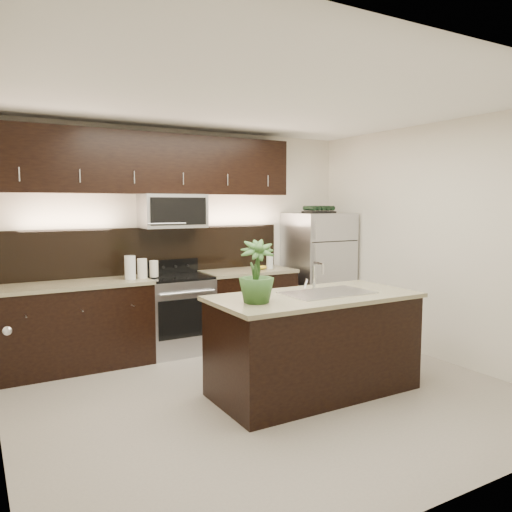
{
  "coord_description": "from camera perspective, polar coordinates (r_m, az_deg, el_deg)",
  "views": [
    {
      "loc": [
        -2.37,
        -3.88,
        1.79
      ],
      "look_at": [
        0.18,
        0.55,
        1.25
      ],
      "focal_mm": 35.0,
      "sensor_mm": 36.0,
      "label": 1
    }
  ],
  "objects": [
    {
      "name": "ground",
      "position": [
        4.89,
        1.44,
        -15.45
      ],
      "size": [
        4.5,
        4.5,
        0.0
      ],
      "primitive_type": "plane",
      "color": "gray",
      "rests_on": "ground"
    },
    {
      "name": "room_walls",
      "position": [
        4.46,
        0.52,
        4.82
      ],
      "size": [
        4.52,
        4.02,
        2.71
      ],
      "color": "beige",
      "rests_on": "ground"
    },
    {
      "name": "counter_run",
      "position": [
        6.04,
        -10.78,
        -6.71
      ],
      "size": [
        3.51,
        0.65,
        0.94
      ],
      "color": "black",
      "rests_on": "ground"
    },
    {
      "name": "upper_fixtures",
      "position": [
        6.05,
        -11.31,
        9.22
      ],
      "size": [
        3.49,
        0.4,
        1.66
      ],
      "color": "black",
      "rests_on": "counter_run"
    },
    {
      "name": "island",
      "position": [
        4.82,
        6.63,
        -9.87
      ],
      "size": [
        1.96,
        0.96,
        0.94
      ],
      "color": "black",
      "rests_on": "ground"
    },
    {
      "name": "sink_faucet",
      "position": [
        4.81,
        8.06,
        -4.01
      ],
      "size": [
        0.84,
        0.5,
        0.28
      ],
      "color": "silver",
      "rests_on": "island"
    },
    {
      "name": "refrigerator",
      "position": [
        6.98,
        7.11,
        -1.94
      ],
      "size": [
        0.8,
        0.72,
        1.66
      ],
      "primitive_type": "cube",
      "color": "#B2B2B7",
      "rests_on": "ground"
    },
    {
      "name": "wine_rack",
      "position": [
        6.91,
        7.2,
        5.25
      ],
      "size": [
        0.41,
        0.25,
        0.1
      ],
      "color": "black",
      "rests_on": "refrigerator"
    },
    {
      "name": "plant",
      "position": [
        4.26,
        0.06,
        -1.79
      ],
      "size": [
        0.39,
        0.39,
        0.54
      ],
      "primitive_type": "imported",
      "rotation": [
        0.0,
        0.0,
        -0.36
      ],
      "color": "#2B5020",
      "rests_on": "island"
    },
    {
      "name": "canisters",
      "position": [
        5.82,
        -13.2,
        -1.35
      ],
      "size": [
        0.4,
        0.15,
        0.27
      ],
      "rotation": [
        0.0,
        0.0,
        0.13
      ],
      "color": "silver",
      "rests_on": "counter_run"
    },
    {
      "name": "french_press",
      "position": [
        6.52,
        1.59,
        -0.58
      ],
      "size": [
        0.09,
        0.09,
        0.27
      ],
      "rotation": [
        0.0,
        0.0,
        0.18
      ],
      "color": "silver",
      "rests_on": "counter_run"
    },
    {
      "name": "bananas",
      "position": [
        6.41,
        0.25,
        -1.36
      ],
      "size": [
        0.2,
        0.18,
        0.05
      ],
      "primitive_type": "ellipsoid",
      "rotation": [
        0.0,
        0.0,
        0.39
      ],
      "color": "gold",
      "rests_on": "counter_run"
    }
  ]
}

